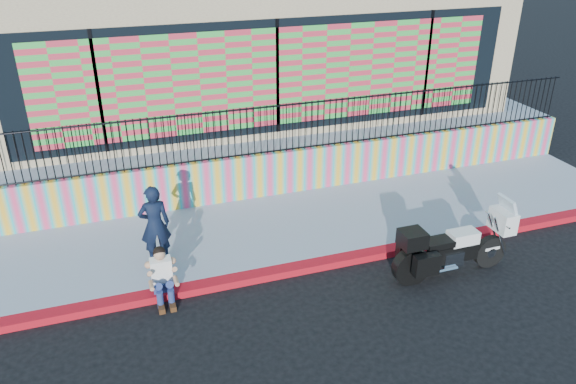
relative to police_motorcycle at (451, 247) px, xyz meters
name	(u,v)px	position (x,y,z in m)	size (l,w,h in m)	color
ground	(340,263)	(-1.87, 1.04, -0.64)	(90.00, 90.00, 0.00)	black
red_curb	(340,260)	(-1.87, 1.04, -0.57)	(16.00, 0.30, 0.15)	#A70B20
sidewalk	(311,223)	(-1.87, 2.69, -0.57)	(16.00, 3.00, 0.15)	#989EB7
mural_wall	(289,171)	(-1.87, 4.29, 0.06)	(16.00, 0.20, 1.10)	#F94175
metal_fence	(289,127)	(-1.87, 4.29, 1.21)	(15.80, 0.04, 1.20)	black
elevated_platform	(238,113)	(-1.87, 9.39, -0.02)	(16.00, 10.00, 1.25)	#989EB7
storefront_building	(237,32)	(-1.87, 9.17, 2.61)	(14.00, 8.06, 4.00)	tan
police_motorcycle	(451,247)	(0.00, 0.00, 0.00)	(2.46, 0.81, 1.53)	black
police_officer	(155,225)	(-5.38, 2.11, 0.34)	(0.61, 0.40, 1.66)	black
seated_man	(163,281)	(-5.43, 0.92, -0.19)	(0.54, 0.71, 1.06)	navy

